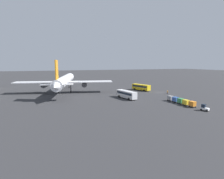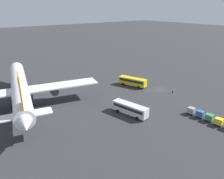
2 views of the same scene
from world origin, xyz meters
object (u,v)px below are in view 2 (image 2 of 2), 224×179
object	(u,v)px
shuttle_bus_near	(133,81)
shuttle_bus_far	(130,108)
airplane	(20,88)
worker_person	(173,91)
cargo_cart_blue	(200,114)
cargo_cart_green	(209,117)
cargo_cart_yellow	(219,121)
cargo_cart_grey	(191,110)

from	to	relation	value
shuttle_bus_near	shuttle_bus_far	bearing A→B (deg)	116.28
airplane	shuttle_bus_far	xyz separation A→B (m)	(-25.32, -22.84, -4.10)
worker_person	cargo_cart_blue	world-z (taller)	cargo_cart_blue
shuttle_bus_far	cargo_cart_green	xyz separation A→B (m)	(-16.16, -14.43, -0.77)
cargo_cart_yellow	cargo_cart_blue	bearing A→B (deg)	-0.91
cargo_cart_grey	cargo_cart_blue	bearing A→B (deg)	-176.37
worker_person	cargo_cart_yellow	world-z (taller)	cargo_cart_yellow
worker_person	shuttle_bus_near	bearing A→B (deg)	23.78
airplane	shuttle_bus_near	distance (m)	40.94
worker_person	cargo_cart_yellow	xyz separation A→B (m)	(-21.86, 9.23, 0.32)
airplane	shuttle_bus_near	xyz separation A→B (m)	(-7.87, -39.97, -4.09)
airplane	cargo_cart_grey	bearing A→B (deg)	-120.70
shuttle_bus_far	cargo_cart_blue	xyz separation A→B (m)	(-13.44, -14.36, -0.77)
cargo_cart_yellow	cargo_cart_green	world-z (taller)	same
cargo_cart_blue	worker_person	bearing A→B (deg)	-29.13
shuttle_bus_near	cargo_cart_blue	bearing A→B (deg)	155.63
shuttle_bus_far	worker_person	bearing A→B (deg)	-94.69
shuttle_bus_near	cargo_cart_grey	world-z (taller)	shuttle_bus_near
shuttle_bus_near	cargo_cart_green	size ratio (longest dim) A/B	5.20
cargo_cart_blue	cargo_cart_grey	xyz separation A→B (m)	(2.72, 0.17, 0.00)
shuttle_bus_near	cargo_cart_grey	size ratio (longest dim) A/B	5.20
cargo_cart_yellow	shuttle_bus_far	bearing A→B (deg)	37.09
cargo_cart_green	cargo_cart_blue	size ratio (longest dim) A/B	1.00
shuttle_bus_far	cargo_cart_green	distance (m)	21.68
cargo_cart_green	cargo_cart_grey	bearing A→B (deg)	2.51
cargo_cart_green	cargo_cart_blue	xyz separation A→B (m)	(2.72, 0.07, 0.00)
cargo_cart_green	worker_person	bearing A→B (deg)	-25.38
shuttle_bus_near	cargo_cart_grey	distance (m)	28.34
cargo_cart_blue	cargo_cart_yellow	bearing A→B (deg)	179.09
cargo_cart_yellow	airplane	bearing A→B (deg)	40.02
shuttle_bus_near	cargo_cart_grey	xyz separation A→B (m)	(-28.17, 2.94, -0.77)
airplane	cargo_cart_blue	xyz separation A→B (m)	(-38.76, -37.21, -4.87)
shuttle_bus_far	airplane	bearing A→B (deg)	30.15
cargo_cart_grey	cargo_cart_yellow	bearing A→B (deg)	-179.40
airplane	cargo_cart_yellow	bearing A→B (deg)	-126.46
worker_person	cargo_cart_green	distance (m)	21.18
cargo_cart_green	cargo_cart_grey	xyz separation A→B (m)	(5.44, 0.24, 0.00)
worker_person	cargo_cart_green	world-z (taller)	cargo_cart_green
shuttle_bus_near	worker_person	distance (m)	15.86
cargo_cart_blue	shuttle_bus_far	bearing A→B (deg)	46.90
shuttle_bus_near	shuttle_bus_far	size ratio (longest dim) A/B	1.00
worker_person	shuttle_bus_far	bearing A→B (deg)	97.21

